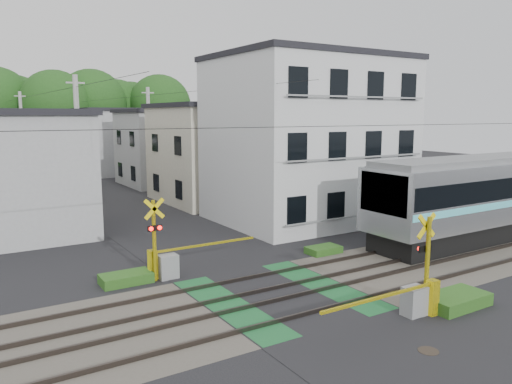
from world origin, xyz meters
TOP-DOWN VIEW (x-y plane):
  - ground at (0.00, 0.00)m, footprint 120.00×120.00m
  - track_bed at (0.00, 0.00)m, footprint 120.00×120.00m
  - crossing_signal_near at (2.59, -3.65)m, footprint 4.74×0.65m
  - crossing_signal_far at (-2.59, 3.65)m, footprint 4.74×0.65m
  - apartment_block at (8.50, 9.49)m, footprint 10.20×8.36m
  - houses_row at (0.25, 25.92)m, footprint 22.07×31.35m
  - tree_hill at (0.32, 48.03)m, footprint 40.00×13.96m
  - catenary at (6.00, 0.03)m, footprint 60.00×5.04m
  - utility_poles at (-1.05, 23.01)m, footprint 7.90×42.00m
  - pedestrian at (1.64, 35.36)m, footprint 0.69×0.54m
  - manhole_cover at (0.97, -5.40)m, footprint 0.53×0.53m
  - weed_patches at (1.76, -0.09)m, footprint 10.25×8.80m

SIDE VIEW (x-z plane):
  - ground at x=0.00m, z-range 0.00..0.00m
  - manhole_cover at x=0.97m, z-range 0.00..0.02m
  - track_bed at x=0.00m, z-range -0.03..0.11m
  - weed_patches at x=1.76m, z-range -0.02..0.38m
  - crossing_signal_near at x=2.59m, z-range -0.83..2.25m
  - crossing_signal_far at x=-2.59m, z-range -0.83..2.25m
  - pedestrian at x=1.64m, z-range 0.00..1.66m
  - houses_row at x=0.25m, z-range -0.16..6.64m
  - catenary at x=6.00m, z-range 0.20..7.20m
  - utility_poles at x=-1.05m, z-range 0.08..8.08m
  - apartment_block at x=8.50m, z-range 0.01..9.31m
  - tree_hill at x=0.32m, z-range 0.22..11.95m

